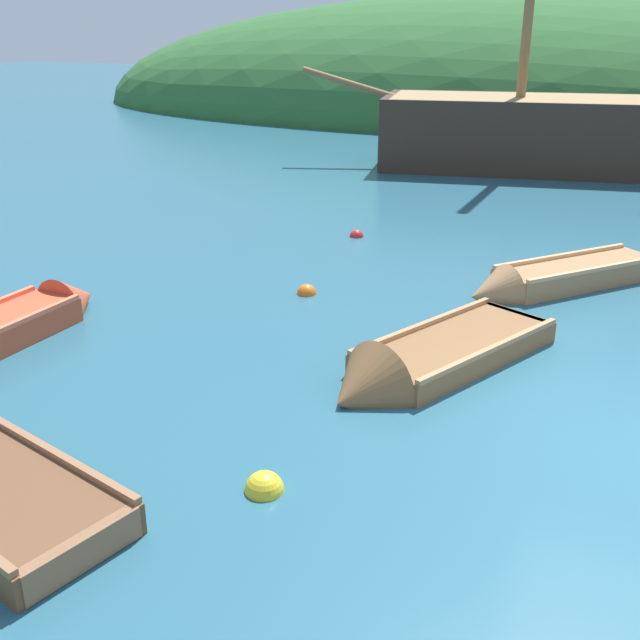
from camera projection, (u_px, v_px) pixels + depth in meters
name	position (u px, v px, depth m)	size (l,w,h in m)	color
shore_hill	(518.00, 112.00, 37.16)	(45.03, 20.14, 11.00)	#2D602D
sailing_ship	(599.00, 143.00, 22.38)	(15.24, 5.13, 12.09)	#38281E
rowboat_outer_left	(554.00, 281.00, 12.87)	(3.23, 3.38, 0.88)	#9E7047
rowboat_far	(10.00, 329.00, 10.88)	(1.29, 3.76, 0.93)	#C64C2D
rowboat_center	(422.00, 367.00, 9.80)	(2.75, 3.85, 1.16)	brown
buoy_red	(357.00, 236.00, 15.96)	(0.29, 0.29, 0.29)	red
buoy_orange	(307.00, 294.00, 12.65)	(0.33, 0.33, 0.33)	orange
buoy_yellow	(264.00, 490.00, 7.38)	(0.39, 0.39, 0.39)	yellow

